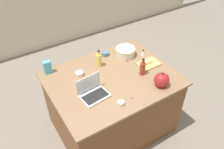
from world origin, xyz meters
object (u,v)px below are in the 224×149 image
object	(u,v)px
ramekin_small	(105,53)
candy_bag	(47,67)
butter_stick_left	(148,62)
ramekin_medium	(80,74)
ramekin_wide	(121,103)
kitchen_timer	(143,52)
laptop	(93,92)
bottle_soy	(143,68)
cutting_board	(149,64)
kettle	(162,80)
mixing_bowl_large	(125,52)
bottle_oil	(99,60)

from	to	relation	value
ramekin_small	candy_bag	world-z (taller)	candy_bag
butter_stick_left	ramekin_medium	size ratio (longest dim) A/B	1.12
ramekin_wide	kitchen_timer	size ratio (longest dim) A/B	0.99
laptop	kitchen_timer	world-z (taller)	laptop
bottle_soy	cutting_board	world-z (taller)	bottle_soy
kettle	cutting_board	world-z (taller)	kettle
ramekin_medium	ramekin_wide	distance (m)	0.69
mixing_bowl_large	butter_stick_left	size ratio (longest dim) A/B	2.44
laptop	ramekin_small	distance (m)	0.79
kettle	ramekin_small	world-z (taller)	kettle
candy_bag	bottle_soy	bearing A→B (deg)	-33.47
mixing_bowl_large	kettle	size ratio (longest dim) A/B	1.26
ramekin_medium	ramekin_small	bearing A→B (deg)	22.91
laptop	ramekin_wide	xyz separation A→B (m)	(0.18, -0.29, -0.03)
cutting_board	candy_bag	xyz separation A→B (m)	(-1.17, 0.53, 0.08)
kitchen_timer	ramekin_small	bearing A→B (deg)	148.82
bottle_soy	mixing_bowl_large	bearing A→B (deg)	83.18
butter_stick_left	ramekin_wide	bearing A→B (deg)	-150.25
ramekin_small	bottle_soy	bearing A→B (deg)	-73.64
cutting_board	candy_bag	world-z (taller)	candy_bag
bottle_soy	kettle	xyz separation A→B (m)	(0.06, -0.28, -0.01)
laptop	butter_stick_left	size ratio (longest dim) A/B	3.01
ramekin_medium	bottle_oil	bearing A→B (deg)	7.34
ramekin_medium	kitchen_timer	xyz separation A→B (m)	(0.94, -0.06, 0.01)
bottle_oil	kettle	xyz separation A→B (m)	(0.42, -0.71, -0.02)
laptop	bottle_oil	xyz separation A→B (m)	(0.33, 0.43, 0.05)
laptop	ramekin_medium	bearing A→B (deg)	86.11
bottle_soy	ramekin_medium	bearing A→B (deg)	149.56
kettle	ramekin_small	bearing A→B (deg)	104.82
butter_stick_left	ramekin_wide	xyz separation A→B (m)	(-0.69, -0.40, -0.02)
bottle_soy	ramekin_small	size ratio (longest dim) A/B	2.18
mixing_bowl_large	candy_bag	distance (m)	1.05
laptop	bottle_oil	size ratio (longest dim) A/B	1.41
cutting_board	laptop	bearing A→B (deg)	-172.99
mixing_bowl_large	bottle_oil	xyz separation A→B (m)	(-0.42, -0.01, 0.03)
kettle	candy_bag	bearing A→B (deg)	138.06
laptop	bottle_soy	bearing A→B (deg)	-0.15
bottle_oil	ramekin_medium	distance (m)	0.31
bottle_soy	ramekin_medium	distance (m)	0.78
cutting_board	kitchen_timer	size ratio (longest dim) A/B	3.66
laptop	ramekin_medium	size ratio (longest dim) A/B	3.38
butter_stick_left	ramekin_medium	xyz separation A→B (m)	(-0.85, 0.28, -0.01)
mixing_bowl_large	ramekin_wide	distance (m)	0.92
bottle_soy	bottle_oil	size ratio (longest dim) A/B	0.97
bottle_soy	kettle	world-z (taller)	bottle_soy
kettle	butter_stick_left	bearing A→B (deg)	72.08
bottle_oil	ramekin_small	xyz separation A→B (m)	(0.19, 0.17, -0.07)
mixing_bowl_large	kettle	xyz separation A→B (m)	(0.00, -0.73, 0.02)
bottle_oil	kitchen_timer	size ratio (longest dim) A/B	3.04
ramekin_small	kettle	bearing A→B (deg)	-75.18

